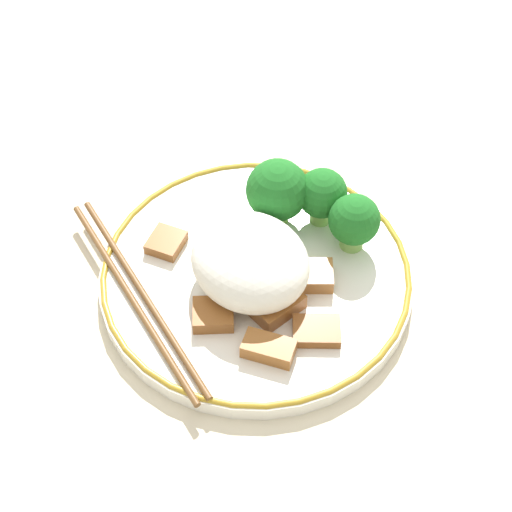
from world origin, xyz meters
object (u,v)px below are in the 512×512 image
at_px(plate, 256,276).
at_px(broccoli_back_left, 354,221).
at_px(broccoli_back_center, 322,195).
at_px(chopsticks, 137,295).
at_px(broccoli_back_right, 277,191).

relative_size(plate, broccoli_back_left, 4.87).
bearing_deg(broccoli_back_left, broccoli_back_center, 3.97).
bearing_deg(chopsticks, broccoli_back_left, -109.62).
height_order(plate, broccoli_back_left, broccoli_back_left).
bearing_deg(broccoli_back_left, plate, 73.04).
height_order(broccoli_back_center, chopsticks, broccoli_back_center).
bearing_deg(broccoli_back_right, plate, 125.83).
distance_m(plate, broccoli_back_center, 0.08).
relative_size(plate, chopsticks, 1.14).
distance_m(plate, broccoli_back_right, 0.07).
height_order(broccoli_back_left, broccoli_back_center, broccoli_back_center).
distance_m(plate, broccoli_back_left, 0.09).
xyz_separation_m(broccoli_back_center, chopsticks, (0.02, 0.16, -0.03)).
relative_size(broccoli_back_left, chopsticks, 0.23).
bearing_deg(broccoli_back_left, chopsticks, 70.38).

